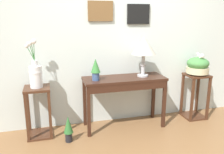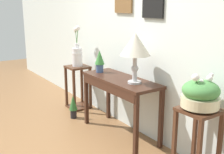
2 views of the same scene
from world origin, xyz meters
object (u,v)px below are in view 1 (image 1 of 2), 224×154
Objects in this scene: flower_vase_tall_left at (35,73)px; table_lamp at (144,47)px; pedestal_stand_left at (39,112)px; pedestal_stand_right at (195,96)px; console_table at (125,85)px; potted_plant_on_console at (96,68)px; potted_plant_floor at (68,128)px; planter_bowl_wide_right at (198,66)px.

table_lamp is at bearing -0.98° from flower_vase_tall_left.
pedestal_stand_left is 0.97× the size of pedestal_stand_right.
table_lamp reaches higher than console_table.
potted_plant_on_console is 0.47× the size of flower_vase_tall_left.
console_table is 0.97m from potted_plant_floor.
console_table is at bearing -177.92° from pedestal_stand_right.
table_lamp is 0.80× the size of pedestal_stand_right.
potted_plant_on_console is 0.43× the size of pedestal_stand_left.
flower_vase_tall_left is (-0.00, 0.00, 0.54)m from pedestal_stand_left.
pedestal_stand_left is at bearing 175.32° from potted_plant_on_console.
flower_vase_tall_left is 0.88× the size of pedestal_stand_right.
table_lamp is at bearing -178.80° from pedestal_stand_right.
table_lamp reaches higher than pedestal_stand_left.
pedestal_stand_left is (-0.77, 0.06, -0.57)m from potted_plant_on_console.
potted_plant_floor is at bearing -172.43° from pedestal_stand_right.
pedestal_stand_right is at bearing 2.09° from potted_plant_on_console.
potted_plant_on_console is 1.70m from pedestal_stand_right.
console_table is at bearing -2.37° from flower_vase_tall_left.
pedestal_stand_right reaches higher than pedestal_stand_left.
console_table is 1.68× the size of pedestal_stand_left.
planter_bowl_wide_right is at bearing -0.12° from pedestal_stand_left.
table_lamp is 0.75m from potted_plant_on_console.
flower_vase_tall_left reaches higher than potted_plant_floor.
pedestal_stand_right is (0.91, 0.02, -0.82)m from table_lamp.
pedestal_stand_left is (-1.19, 0.05, -0.30)m from console_table.
pedestal_stand_right is (1.19, 0.04, -0.28)m from console_table.
pedestal_stand_right is at bearing -0.11° from pedestal_stand_left.
pedestal_stand_right is at bearing -0.15° from flower_vase_tall_left.
potted_plant_on_console is (-0.42, -0.02, 0.27)m from console_table.
table_lamp is 1.50m from potted_plant_floor.
flower_vase_tall_left is at bearing 175.23° from potted_plant_on_console.
console_table is at bearing 15.19° from potted_plant_floor.
table_lamp is 1.61× the size of potted_plant_floor.
console_table is 1.85× the size of flower_vase_tall_left.
planter_bowl_wide_right reaches higher than console_table.
table_lamp is 1.68× the size of planter_bowl_wide_right.
console_table is at bearing 2.11° from potted_plant_on_console.
flower_vase_tall_left is (-0.77, 0.06, -0.03)m from potted_plant_on_console.
planter_bowl_wide_right is at bearing -0.15° from flower_vase_tall_left.
potted_plant_on_console is 0.84× the size of potted_plant_floor.
potted_plant_floor is at bearing -164.81° from console_table.
flower_vase_tall_left is 0.83m from potted_plant_floor.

